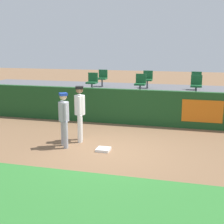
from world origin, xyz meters
The scene contains 13 objects.
ground_plane centered at (0.00, 0.00, 0.00)m, with size 60.00×60.00×0.00m, color brown.
grass_foreground_strip centered at (0.00, -3.06, 0.00)m, with size 18.00×2.80×0.01m, color #2D722D.
first_base centered at (-0.25, 0.06, 0.04)m, with size 0.40×0.40×0.08m, color white.
player_fielder_home centered at (-1.29, 0.86, 1.06)m, with size 0.44×0.59×1.84m.
player_runner_visitor centered at (-1.54, 0.11, 0.99)m, with size 0.46×0.46×1.71m.
field_wall centered at (0.01, 3.55, 0.71)m, with size 18.00×0.26×1.41m.
bleacher_platform centered at (0.00, 6.12, 0.53)m, with size 18.00×4.80×1.06m, color #59595E.
seat_front_center centered at (-0.03, 4.99, 1.53)m, with size 0.45×0.44×0.84m.
seat_front_right centered at (2.34, 4.99, 1.53)m, with size 0.46×0.44×0.84m.
seat_back_left centered at (-2.31, 6.79, 1.53)m, with size 0.45×0.44×0.84m.
seat_back_center centered at (0.00, 6.79, 1.53)m, with size 0.46×0.44×0.84m.
seat_back_right centered at (2.31, 6.79, 1.54)m, with size 0.47×0.44×0.84m.
seat_front_left centered at (-2.25, 4.99, 1.53)m, with size 0.45×0.44×0.84m.
Camera 1 is at (2.44, -8.87, 3.17)m, focal length 51.67 mm.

